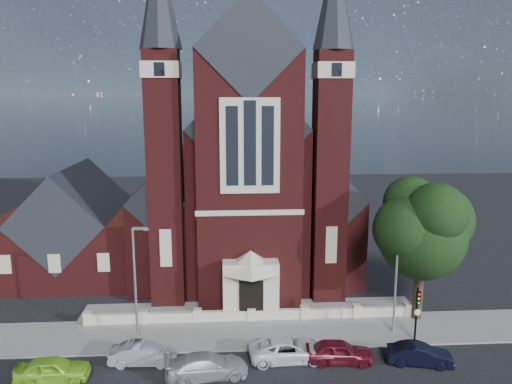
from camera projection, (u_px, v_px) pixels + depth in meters
ground at (246, 280)px, 45.74m from camera, size 120.00×120.00×0.00m
pavement_strip at (253, 333)px, 35.46m from camera, size 60.00×5.00×0.12m
forecourt_paving at (250, 310)px, 39.38m from camera, size 26.00×3.00×0.14m
forecourt_wall at (251, 321)px, 37.42m from camera, size 24.00×0.40×0.90m
church at (243, 178)px, 51.95m from camera, size 20.01×34.90×29.20m
parish_hall at (75, 232)px, 46.92m from camera, size 12.00×12.20×10.24m
street_tree at (425, 231)px, 36.09m from camera, size 6.40×6.60×10.70m
street_lamp_left at (136, 277)px, 33.60m from camera, size 1.16×0.22×8.09m
street_lamp_right at (398, 271)px, 34.71m from camera, size 1.16×0.22×8.09m
traffic_signal at (417, 308)px, 33.61m from camera, size 0.28×0.42×4.00m
car_lime_van at (53, 369)px, 29.47m from camera, size 4.40×2.01×1.46m
car_silver_a at (143, 354)px, 31.31m from camera, size 4.21×1.61×1.37m
car_silver_b at (207, 366)px, 29.87m from camera, size 5.20×2.67×1.44m
car_white_suv at (288, 349)px, 31.82m from camera, size 5.20×2.61×1.41m
car_dark_red at (339, 352)px, 31.49m from camera, size 4.43×2.10×1.46m
car_navy at (420, 355)px, 31.27m from camera, size 4.20×2.23×1.32m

